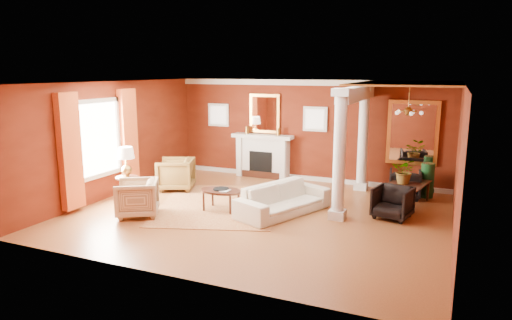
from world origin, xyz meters
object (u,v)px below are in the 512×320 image
at_px(armchair_stripe, 137,196).
at_px(dining_table, 407,188).
at_px(armchair_leopard, 176,173).
at_px(side_table, 126,166).
at_px(sofa, 283,194).
at_px(coffee_table, 221,192).

distance_m(armchair_stripe, dining_table, 6.27).
distance_m(armchair_leopard, side_table, 1.62).
bearing_deg(armchair_leopard, dining_table, 77.46).
distance_m(sofa, armchair_stripe, 3.23).
distance_m(armchair_leopard, armchair_stripe, 2.30).
xyz_separation_m(side_table, dining_table, (6.24, 2.47, -0.50)).
distance_m(coffee_table, side_table, 2.44).
bearing_deg(armchair_leopard, coffee_table, 37.43).
bearing_deg(sofa, armchair_stripe, 139.03).
distance_m(sofa, side_table, 3.85).
relative_size(sofa, armchair_leopard, 2.45).
distance_m(sofa, armchair_leopard, 3.48).
bearing_deg(armchair_leopard, side_table, -36.36).
relative_size(coffee_table, dining_table, 0.67).
height_order(armchair_leopard, side_table, side_table).
xyz_separation_m(armchair_stripe, coffee_table, (1.52, 1.08, -0.00)).
bearing_deg(dining_table, coffee_table, 131.53).
bearing_deg(coffee_table, dining_table, 29.00).
xyz_separation_m(sofa, armchair_stripe, (-2.91, -1.42, -0.00)).
bearing_deg(armchair_leopard, sofa, 54.14).
bearing_deg(side_table, armchair_stripe, -41.05).
distance_m(coffee_table, dining_table, 4.42).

